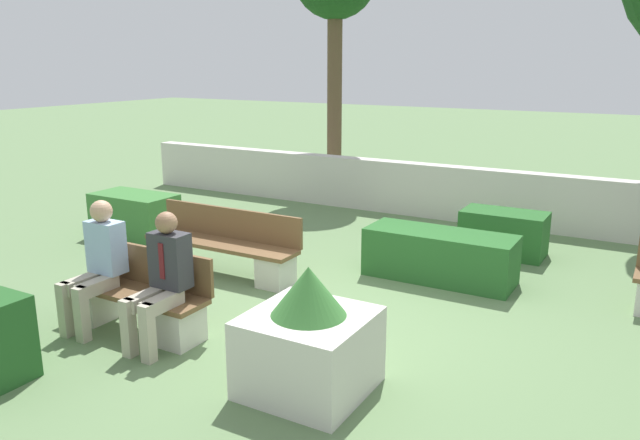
{
  "coord_description": "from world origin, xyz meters",
  "views": [
    {
      "loc": [
        2.99,
        -5.55,
        2.69
      ],
      "look_at": [
        -0.47,
        0.5,
        0.9
      ],
      "focal_mm": 35.0,
      "sensor_mm": 36.0,
      "label": 1
    }
  ],
  "objects_px": {
    "bench_left_side": "(222,249)",
    "planter_corner_left": "(309,340)",
    "person_seated_woman": "(97,259)",
    "person_seated_man": "(162,275)",
    "bench_front": "(138,301)"
  },
  "relations": [
    {
      "from": "planter_corner_left",
      "to": "person_seated_man",
      "type": "bearing_deg",
      "value": 178.74
    },
    {
      "from": "bench_left_side",
      "to": "planter_corner_left",
      "type": "height_order",
      "value": "planter_corner_left"
    },
    {
      "from": "bench_front",
      "to": "bench_left_side",
      "type": "height_order",
      "value": "same"
    },
    {
      "from": "planter_corner_left",
      "to": "bench_front",
      "type": "bearing_deg",
      "value": 175.4
    },
    {
      "from": "person_seated_man",
      "to": "person_seated_woman",
      "type": "height_order",
      "value": "person_seated_woman"
    },
    {
      "from": "person_seated_man",
      "to": "bench_front",
      "type": "bearing_deg",
      "value": 164.62
    },
    {
      "from": "bench_left_side",
      "to": "planter_corner_left",
      "type": "distance_m",
      "value": 3.18
    },
    {
      "from": "person_seated_woman",
      "to": "planter_corner_left",
      "type": "relative_size",
      "value": 1.22
    },
    {
      "from": "bench_front",
      "to": "person_seated_woman",
      "type": "bearing_deg",
      "value": -160.84
    },
    {
      "from": "person_seated_woman",
      "to": "bench_left_side",
      "type": "bearing_deg",
      "value": 88.92
    },
    {
      "from": "bench_left_side",
      "to": "person_seated_man",
      "type": "xyz_separation_m",
      "value": [
        0.84,
        -1.95,
        0.39
      ]
    },
    {
      "from": "person_seated_woman",
      "to": "bench_front",
      "type": "bearing_deg",
      "value": 19.16
    },
    {
      "from": "bench_front",
      "to": "person_seated_woman",
      "type": "height_order",
      "value": "person_seated_woman"
    },
    {
      "from": "bench_front",
      "to": "planter_corner_left",
      "type": "distance_m",
      "value": 2.15
    },
    {
      "from": "bench_left_side",
      "to": "person_seated_man",
      "type": "bearing_deg",
      "value": -76.83
    }
  ]
}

